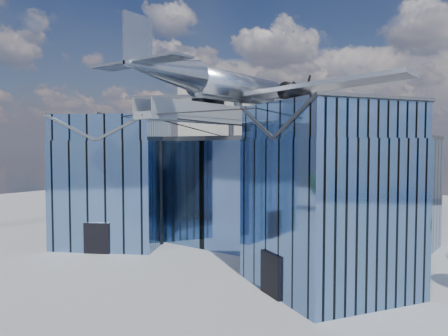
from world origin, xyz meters
The scene contains 4 objects.
ground_plane centered at (0.00, 0.00, 0.00)m, with size 120.00×120.00×0.00m, color gray.
museum centered at (0.00, 5.82, 5.54)m, with size 32.88×24.50×17.60m.
bg_towers centered at (1.45, 50.49, 10.01)m, with size 77.00×24.50×26.00m.
tree_side_w centered at (-24.24, 4.59, 3.54)m, with size 4.37×4.37×5.22m.
Camera 1 is at (21.88, -26.88, 9.10)m, focal length 35.00 mm.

